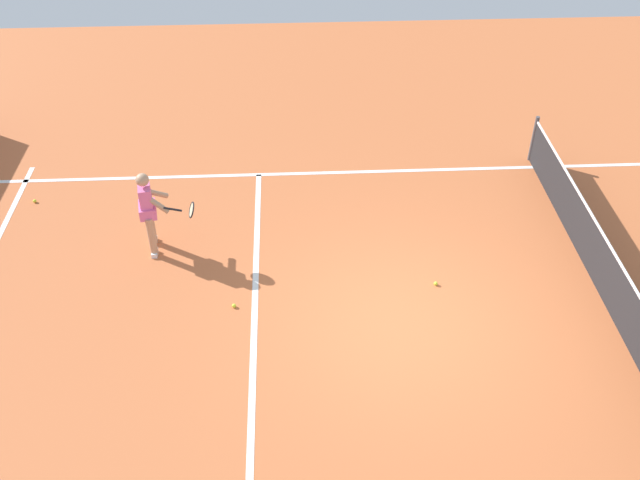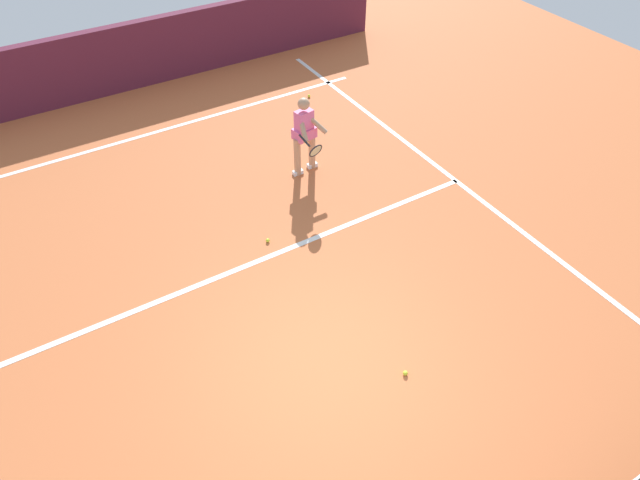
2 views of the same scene
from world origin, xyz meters
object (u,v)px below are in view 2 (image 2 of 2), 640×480
object	(u,v)px
tennis_ball_near	(309,96)
tennis_ball_far	(405,373)
tennis_player	(305,133)
tennis_ball_mid	(268,240)

from	to	relation	value
tennis_ball_near	tennis_ball_far	distance (m)	7.72
tennis_ball_near	tennis_ball_far	size ratio (longest dim) A/B	1.00
tennis_ball_near	tennis_ball_far	xyz separation A→B (m)	(2.73, 7.22, 0.00)
tennis_player	tennis_ball_mid	xyz separation A→B (m)	(1.56, 1.43, -0.81)
tennis_ball_near	tennis_ball_mid	size ratio (longest dim) A/B	1.00
tennis_player	tennis_ball_mid	distance (m)	2.27
tennis_ball_mid	tennis_ball_far	bearing A→B (deg)	96.32
tennis_ball_near	tennis_ball_far	world-z (taller)	same
tennis_ball_near	tennis_ball_far	bearing A→B (deg)	69.28
tennis_ball_mid	tennis_ball_far	world-z (taller)	same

